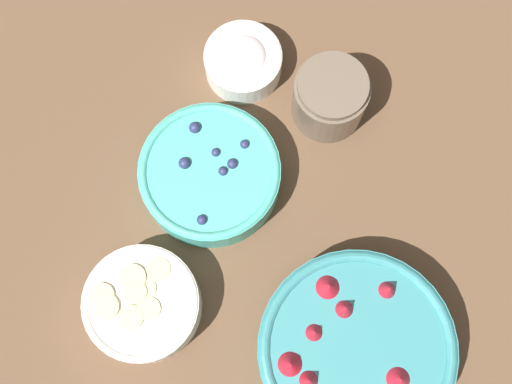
{
  "coord_description": "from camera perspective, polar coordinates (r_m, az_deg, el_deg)",
  "views": [
    {
      "loc": [
        -0.14,
        -0.05,
        0.92
      ],
      "look_at": [
        0.07,
        0.02,
        0.04
      ],
      "focal_mm": 50.0,
      "sensor_mm": 36.0,
      "label": 1
    }
  ],
  "objects": [
    {
      "name": "jar_chocolate",
      "position": [
        0.95,
        5.92,
        7.47
      ],
      "size": [
        0.1,
        0.1,
        0.09
      ],
      "color": "brown",
      "rests_on": "ground_plane"
    },
    {
      "name": "ground_plane",
      "position": [
        0.94,
        -0.27,
        -5.02
      ],
      "size": [
        4.0,
        4.0,
        0.0
      ],
      "primitive_type": "plane",
      "color": "brown"
    },
    {
      "name": "bowl_blueberries",
      "position": [
        0.93,
        -3.69,
        1.42
      ],
      "size": [
        0.18,
        0.18,
        0.06
      ],
      "color": "#47AD9E",
      "rests_on": "ground_plane"
    },
    {
      "name": "bowl_strawberries",
      "position": [
        0.89,
        7.91,
        -12.39
      ],
      "size": [
        0.24,
        0.24,
        0.09
      ],
      "color": "teal",
      "rests_on": "ground_plane"
    },
    {
      "name": "bowl_bananas",
      "position": [
        0.9,
        -9.08,
        -8.84
      ],
      "size": [
        0.14,
        0.14,
        0.06
      ],
      "color": "white",
      "rests_on": "ground_plane"
    },
    {
      "name": "bowl_cream",
      "position": [
        0.98,
        -1.04,
        10.47
      ],
      "size": [
        0.11,
        0.11,
        0.06
      ],
      "color": "white",
      "rests_on": "ground_plane"
    }
  ]
}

